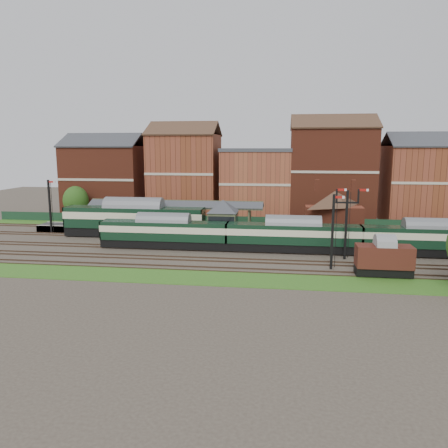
# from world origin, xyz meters

# --- Properties ---
(ground) EXTENTS (160.00, 160.00, 0.00)m
(ground) POSITION_xyz_m (0.00, 0.00, 0.00)
(ground) COLOR #473D33
(ground) RESTS_ON ground
(grass_back) EXTENTS (90.00, 4.50, 0.06)m
(grass_back) POSITION_xyz_m (0.00, 16.00, 0.03)
(grass_back) COLOR #2D6619
(grass_back) RESTS_ON ground
(grass_front) EXTENTS (90.00, 5.00, 0.06)m
(grass_front) POSITION_xyz_m (0.00, -12.00, 0.03)
(grass_front) COLOR #2D6619
(grass_front) RESTS_ON ground
(fence) EXTENTS (90.00, 0.12, 1.50)m
(fence) POSITION_xyz_m (0.00, 18.00, 0.75)
(fence) COLOR #193823
(fence) RESTS_ON ground
(platform) EXTENTS (55.00, 3.40, 1.00)m
(platform) POSITION_xyz_m (-5.00, 9.75, 0.50)
(platform) COLOR #2D2D2D
(platform) RESTS_ON ground
(signal_box) EXTENTS (5.40, 5.40, 6.00)m
(signal_box) POSITION_xyz_m (-3.00, 3.25, 3.19)
(signal_box) COLOR #6F7F5A
(signal_box) RESTS_ON ground
(brick_hut) EXTENTS (3.20, 2.64, 2.94)m
(brick_hut) POSITION_xyz_m (5.00, 3.25, 1.20)
(brick_hut) COLOR brown
(brick_hut) RESTS_ON ground
(station_building) EXTENTS (8.10, 8.10, 5.90)m
(station_building) POSITION_xyz_m (12.00, 9.75, 3.96)
(station_building) COLOR brown
(station_building) RESTS_ON platform
(canopy) EXTENTS (26.00, 3.89, 4.08)m
(canopy) POSITION_xyz_m (-11.00, 9.75, 4.58)
(canopy) COLOR #434C30
(canopy) RESTS_ON platform
(semaphore_bracket) EXTENTS (3.60, 0.25, 8.18)m
(semaphore_bracket) POSITION_xyz_m (12.04, -2.50, 4.63)
(semaphore_bracket) COLOR black
(semaphore_bracket) RESTS_ON ground
(semaphore_platform_end) EXTENTS (1.23, 0.25, 8.00)m
(semaphore_platform_end) POSITION_xyz_m (-29.98, 8.00, 4.16)
(semaphore_platform_end) COLOR black
(semaphore_platform_end) RESTS_ON ground
(semaphore_siding) EXTENTS (1.23, 0.25, 8.00)m
(semaphore_siding) POSITION_xyz_m (10.02, -7.00, 4.16)
(semaphore_siding) COLOR black
(semaphore_siding) RESTS_ON ground
(town_backdrop) EXTENTS (69.00, 10.00, 16.00)m
(town_backdrop) POSITION_xyz_m (-0.18, 25.00, 7.00)
(town_backdrop) COLOR brown
(town_backdrop) RESTS_ON ground
(dmu_train) EXTENTS (48.73, 2.57, 3.74)m
(dmu_train) POSITION_xyz_m (6.09, 0.00, 2.21)
(dmu_train) COLOR black
(dmu_train) RESTS_ON ground
(platform_railcar) EXTENTS (20.24, 3.19, 4.66)m
(platform_railcar) POSITION_xyz_m (-16.31, 6.50, 2.71)
(platform_railcar) COLOR black
(platform_railcar) RESTS_ON ground
(goods_van_a) EXTENTS (5.44, 2.36, 3.30)m
(goods_van_a) POSITION_xyz_m (14.89, -9.00, 1.89)
(goods_van_a) COLOR black
(goods_van_a) RESTS_ON ground
(tree_back) EXTENTS (4.28, 4.28, 6.26)m
(tree_back) POSITION_xyz_m (-30.48, 17.33, 3.78)
(tree_back) COLOR #382619
(tree_back) RESTS_ON ground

